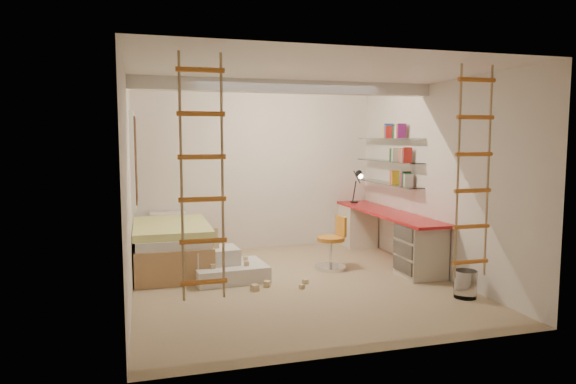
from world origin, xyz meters
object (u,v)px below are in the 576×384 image
object	(u,v)px
desk	(386,233)
swivel_chair	(332,250)
play_platform	(226,267)
bed	(171,245)

from	to	relation	value
desk	swivel_chair	bearing A→B (deg)	-162.20
swivel_chair	desk	bearing A→B (deg)	17.80
desk	play_platform	xyz separation A→B (m)	(-2.54, -0.44, -0.24)
bed	swivel_chair	distance (m)	2.30
desk	bed	size ratio (longest dim) A/B	1.40
swivel_chair	play_platform	world-z (taller)	swivel_chair
play_platform	desk	bearing A→B (deg)	9.85
desk	bed	distance (m)	3.22
swivel_chair	play_platform	bearing A→B (deg)	-175.52
bed	swivel_chair	bearing A→B (deg)	-17.27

